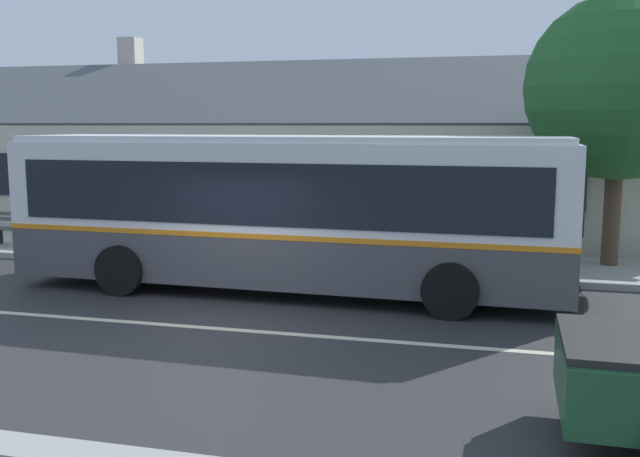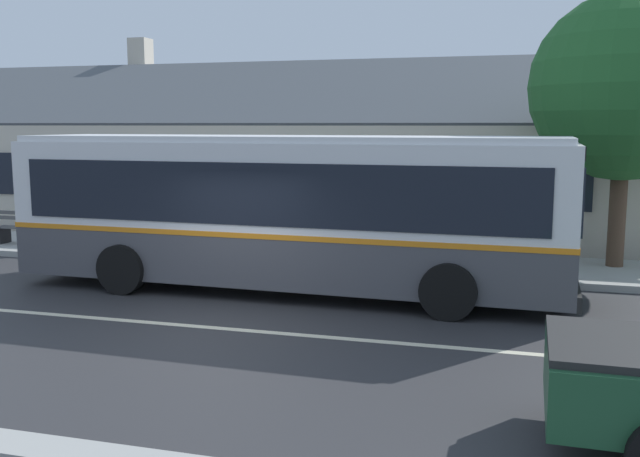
# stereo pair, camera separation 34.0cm
# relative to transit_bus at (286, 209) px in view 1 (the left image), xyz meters

# --- Properties ---
(ground_plane) EXTENTS (300.00, 300.00, 0.00)m
(ground_plane) POSITION_rel_transit_bus_xyz_m (-0.48, -2.90, -1.68)
(ground_plane) COLOR #2D2D30
(sidewalk_far) EXTENTS (60.00, 3.00, 0.15)m
(sidewalk_far) POSITION_rel_transit_bus_xyz_m (-0.48, 3.10, -1.61)
(sidewalk_far) COLOR #9E9E99
(sidewalk_far) RESTS_ON ground
(curb_near) EXTENTS (60.00, 0.50, 0.12)m
(curb_near) POSITION_rel_transit_bus_xyz_m (-0.48, -7.65, -1.62)
(curb_near) COLOR #9E9E99
(curb_near) RESTS_ON ground
(lane_divider_stripe) EXTENTS (60.00, 0.16, 0.01)m
(lane_divider_stripe) POSITION_rel_transit_bus_xyz_m (-0.48, -2.90, -1.68)
(lane_divider_stripe) COLOR beige
(lane_divider_stripe) RESTS_ON ground
(community_building) EXTENTS (24.63, 9.20, 6.51)m
(community_building) POSITION_rel_transit_bus_xyz_m (-2.73, 10.00, 0.12)
(community_building) COLOR beige
(community_building) RESTS_ON ground
(transit_bus) EXTENTS (11.16, 2.98, 3.12)m
(transit_bus) POSITION_rel_transit_bus_xyz_m (0.00, 0.00, 0.00)
(transit_bus) COLOR #47474C
(transit_bus) RESTS_ON ground
(bench_by_building) EXTENTS (1.88, 0.51, 0.94)m
(bench_by_building) POSITION_rel_transit_bus_xyz_m (-8.20, 2.56, -1.10)
(bench_by_building) COLOR #4C4C4C
(bench_by_building) RESTS_ON sidewalk_far
(street_tree_primary) EXTENTS (4.15, 4.15, 6.24)m
(street_tree_primary) POSITION_rel_transit_bus_xyz_m (6.62, 3.72, 2.47)
(street_tree_primary) COLOR #4C3828
(street_tree_primary) RESTS_ON ground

